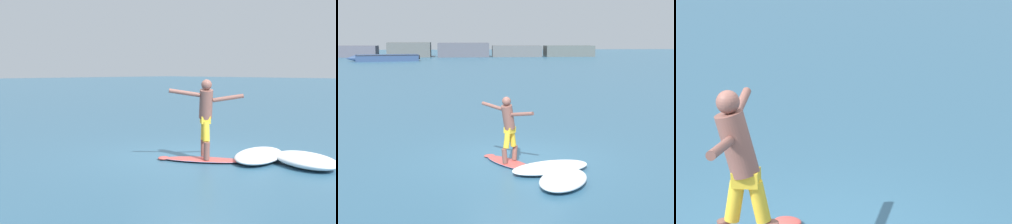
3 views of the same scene
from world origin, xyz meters
TOP-DOWN VIEW (x-y plane):
  - ground_plane at (0.00, 0.00)m, footprint 200.00×200.00m
  - rock_jetty_breakwater at (-6.50, 62.00)m, footprint 49.36×4.74m
  - surfboard at (-0.24, -0.38)m, footprint 1.48×1.90m
  - surfer at (-0.26, -0.45)m, footprint 1.26×1.13m
  - fishing_boat_near_jetty at (-12.22, 49.78)m, footprint 9.26×4.05m
  - wave_foam_at_tail at (0.72, -1.16)m, footprint 2.26×1.63m
  - wave_foam_at_nose at (0.82, -2.23)m, footprint 1.65×1.98m

SIDE VIEW (x-z plane):
  - ground_plane at x=0.00m, z-range 0.00..0.00m
  - surfboard at x=-0.24m, z-range -0.07..0.14m
  - wave_foam_at_tail at x=0.72m, z-range 0.00..0.22m
  - wave_foam_at_nose at x=0.82m, z-range 0.00..0.28m
  - fishing_boat_near_jetty at x=-12.22m, z-range 0.03..0.90m
  - rock_jetty_breakwater at x=-6.50m, z-range -0.12..2.12m
  - surfer at x=-0.26m, z-range 0.22..1.94m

